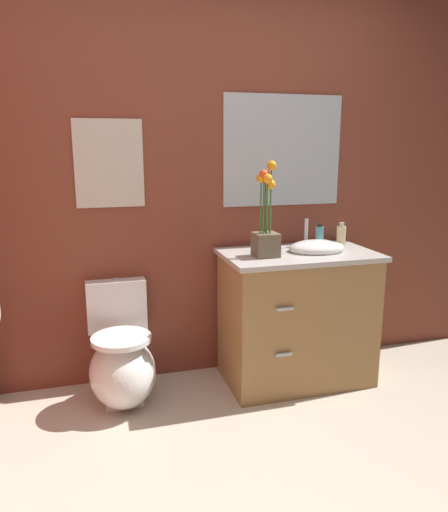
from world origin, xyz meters
name	(u,v)px	position (x,y,z in m)	size (l,w,h in m)	color
wall_back	(234,183)	(0.20, 1.54, 1.25)	(4.05, 0.05, 2.50)	brown
toilet	(122,362)	(-0.58, 1.24, 0.24)	(0.38, 0.59, 0.69)	white
vanity_cabinet	(297,315)	(0.52, 1.21, 0.43)	(0.94, 0.56, 1.02)	#9E7242
flower_vase	(266,223)	(0.28, 1.17, 1.04)	(0.14, 0.14, 0.56)	brown
soap_bottle	(341,237)	(0.81, 1.21, 0.92)	(0.06, 0.06, 0.17)	beige
lotion_bottle	(319,236)	(0.72, 1.34, 0.91)	(0.05, 0.05, 0.15)	teal
wall_poster	(109,164)	(-0.58, 1.50, 1.38)	(0.40, 0.01, 0.51)	beige
wall_mirror	(283,151)	(0.52, 1.50, 1.45)	(0.80, 0.01, 0.70)	#B2BCC6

